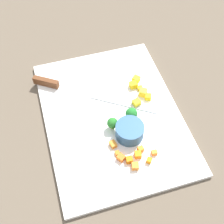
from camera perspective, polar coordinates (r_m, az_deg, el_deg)
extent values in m
plane|color=brown|center=(0.80, 0.00, -0.91)|extent=(4.00, 4.00, 0.00)
cube|color=white|center=(0.79, 0.00, -0.67)|extent=(0.46, 0.35, 0.01)
cylinder|color=#2F5B85|center=(0.74, 3.36, -3.61)|extent=(0.07, 0.07, 0.04)
cube|color=silver|center=(0.81, 2.43, 1.68)|extent=(0.12, 0.17, 0.00)
cube|color=brown|center=(0.86, -12.37, 5.53)|extent=(0.05, 0.07, 0.02)
cube|color=orange|center=(0.72, 1.70, -8.62)|extent=(0.02, 0.02, 0.01)
cube|color=orange|center=(0.71, 4.40, -10.16)|extent=(0.02, 0.02, 0.01)
cube|color=orange|center=(0.72, 0.99, -7.78)|extent=(0.01, 0.01, 0.01)
cube|color=orange|center=(0.72, 7.04, -9.08)|extent=(0.02, 0.02, 0.01)
cube|color=orange|center=(0.72, 4.93, -8.03)|extent=(0.02, 0.02, 0.01)
cube|color=orange|center=(0.73, 8.00, -7.63)|extent=(0.01, 0.01, 0.01)
cube|color=orange|center=(0.73, 5.44, -7.01)|extent=(0.01, 0.02, 0.01)
cube|color=orange|center=(0.73, 0.20, -6.14)|extent=(0.02, 0.02, 0.01)
cube|color=orange|center=(0.71, 3.53, -8.96)|extent=(0.02, 0.02, 0.01)
cube|color=yellow|center=(0.80, 4.64, 1.74)|extent=(0.02, 0.02, 0.02)
cube|color=yellow|center=(0.82, 5.88, 3.69)|extent=(0.03, 0.03, 0.02)
cube|color=yellow|center=(0.82, 6.83, 2.86)|extent=(0.02, 0.02, 0.01)
cube|color=yellow|center=(0.84, 5.31, 4.51)|extent=(0.01, 0.01, 0.01)
cube|color=yellow|center=(0.86, 4.58, 6.16)|extent=(0.03, 0.03, 0.02)
cube|color=yellow|center=(0.84, 4.06, 5.13)|extent=(0.02, 0.02, 0.02)
cylinder|color=#8BAF6C|center=(0.78, 3.64, -0.89)|extent=(0.01, 0.01, 0.01)
sphere|color=#22772B|center=(0.77, 3.70, -0.30)|extent=(0.03, 0.03, 0.03)
cylinder|color=#97BE55|center=(0.76, 0.09, -2.72)|extent=(0.01, 0.01, 0.02)
sphere|color=#287628|center=(0.75, 0.09, -2.09)|extent=(0.03, 0.03, 0.03)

